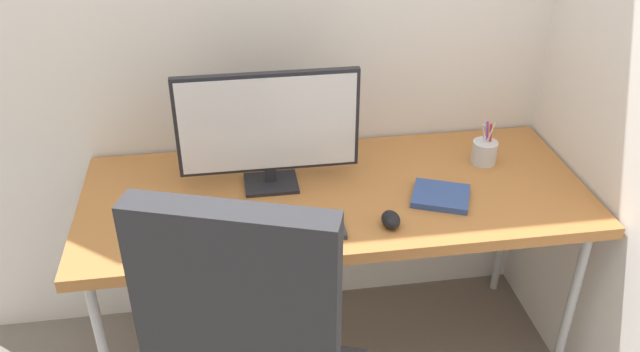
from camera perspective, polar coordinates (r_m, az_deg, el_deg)
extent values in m
cube|color=#B27038|center=(2.15, 1.35, -1.66)|extent=(1.64, 0.68, 0.04)
cylinder|color=#B2B5BA|center=(2.40, 20.76, -11.09)|extent=(0.03, 0.03, 0.70)
cylinder|color=#B2B5BA|center=(2.60, -16.53, -6.58)|extent=(0.03, 0.03, 0.70)
cylinder|color=#B2B5BA|center=(2.78, 15.78, -3.74)|extent=(0.03, 0.03, 0.70)
cube|color=black|center=(2.17, -4.26, -0.63)|extent=(0.17, 0.14, 0.01)
cube|color=black|center=(2.16, -4.32, 0.26)|extent=(0.04, 0.02, 0.06)
cube|color=black|center=(2.07, -4.52, 4.63)|extent=(0.58, 0.02, 0.33)
cube|color=silver|center=(2.06, -4.49, 4.46)|extent=(0.55, 0.01, 0.31)
cube|color=#333338|center=(1.94, -3.63, -4.71)|extent=(0.39, 0.13, 0.02)
cube|color=gray|center=(1.94, -3.64, -4.48)|extent=(0.36, 0.11, 0.00)
ellipsoid|color=black|center=(1.98, 6.16, -3.78)|extent=(0.06, 0.09, 0.04)
cylinder|color=silver|center=(2.34, 14.06, 2.01)|extent=(0.09, 0.09, 0.08)
cylinder|color=silver|center=(2.31, 14.05, 3.20)|extent=(0.03, 0.01, 0.11)
cylinder|color=silver|center=(2.32, 14.42, 3.23)|extent=(0.03, 0.01, 0.11)
torus|color=#3FAD59|center=(2.34, 14.09, 2.22)|extent=(0.03, 0.04, 0.01)
cylinder|color=red|center=(2.33, 14.56, 3.03)|extent=(0.02, 0.02, 0.12)
cylinder|color=purple|center=(2.34, 14.29, 3.18)|extent=(0.02, 0.02, 0.12)
cube|color=#334C8C|center=(2.12, 10.43, -1.72)|extent=(0.22, 0.21, 0.02)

